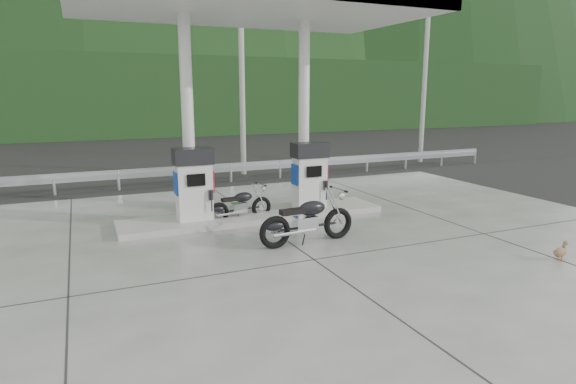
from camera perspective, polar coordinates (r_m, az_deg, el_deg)
name	(u,v)px	position (r m, az deg, el deg)	size (l,w,h in m)	color
ground	(294,246)	(10.60, 0.67, -6.45)	(160.00, 160.00, 0.00)	black
forecourt_apron	(294,246)	(10.60, 0.67, -6.39)	(18.00, 14.00, 0.02)	slate
pump_island	(255,216)	(12.80, -3.92, -2.82)	(7.00, 1.40, 0.15)	gray
gas_pump_left	(194,184)	(12.16, -11.09, 0.92)	(0.95, 0.55, 1.80)	silver
gas_pump_right	(310,175)	(13.21, 2.58, 1.97)	(0.95, 0.55, 1.80)	silver
canopy_column_left	(188,118)	(12.36, -11.80, 8.54)	(0.30, 0.30, 5.00)	silver
canopy_column_right	(304,116)	(13.39, 1.88, 9.00)	(0.30, 0.30, 5.00)	silver
canopy_roof	(252,6)	(12.56, -4.27, 21.16)	(8.50, 5.00, 0.40)	white
guardrail	(204,165)	(17.87, -9.90, 3.21)	(26.00, 0.16, 1.42)	#A6A9AE
road	(185,170)	(21.35, -12.08, 2.58)	(60.00, 7.00, 0.01)	black
utility_pole_b	(242,74)	(19.68, -5.49, 13.71)	(0.22, 0.22, 8.00)	gray
utility_pole_c	(425,77)	(24.05, 15.90, 12.96)	(0.22, 0.22, 8.00)	gray
tree_band	(134,96)	(39.40, -17.81, 10.75)	(80.00, 6.00, 6.00)	black
forested_hills	(111,117)	(69.39, -20.28, 8.30)	(100.00, 40.00, 140.00)	black
motorcycle_left	(240,205)	(12.57, -5.67, -1.60)	(1.69, 0.53, 0.80)	black
motorcycle_right	(307,221)	(10.63, 2.32, -3.42)	(2.16, 0.68, 1.02)	black
duck	(560,253)	(11.06, 29.55, -6.27)	(0.45, 0.13, 0.32)	brown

